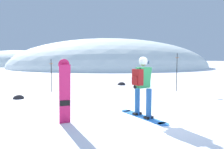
{
  "coord_description": "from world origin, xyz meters",
  "views": [
    {
      "loc": [
        -3.21,
        -4.53,
        1.64
      ],
      "look_at": [
        -0.15,
        3.45,
        1.0
      ],
      "focal_mm": 32.62,
      "sensor_mm": 36.0,
      "label": 1
    }
  ],
  "objects_px": {
    "spare_snowboard": "(65,91)",
    "rock_dark": "(121,85)",
    "piste_marker_far": "(177,69)",
    "rock_mid": "(19,99)",
    "piste_marker_near": "(51,73)",
    "snowboarder_main": "(142,85)"
  },
  "relations": [
    {
      "from": "spare_snowboard",
      "to": "rock_mid",
      "type": "height_order",
      "value": "spare_snowboard"
    },
    {
      "from": "spare_snowboard",
      "to": "piste_marker_near",
      "type": "height_order",
      "value": "piste_marker_near"
    },
    {
      "from": "piste_marker_far",
      "to": "rock_mid",
      "type": "distance_m",
      "value": 7.55
    },
    {
      "from": "snowboarder_main",
      "to": "rock_dark",
      "type": "distance_m",
      "value": 7.33
    },
    {
      "from": "snowboarder_main",
      "to": "piste_marker_far",
      "type": "xyz_separation_m",
      "value": [
        3.97,
        3.49,
        0.21
      ]
    },
    {
      "from": "snowboarder_main",
      "to": "piste_marker_near",
      "type": "height_order",
      "value": "snowboarder_main"
    },
    {
      "from": "spare_snowboard",
      "to": "rock_dark",
      "type": "xyz_separation_m",
      "value": [
        4.49,
        6.67,
        -0.84
      ]
    },
    {
      "from": "piste_marker_near",
      "to": "rock_mid",
      "type": "height_order",
      "value": "piste_marker_near"
    },
    {
      "from": "rock_dark",
      "to": "piste_marker_near",
      "type": "bearing_deg",
      "value": -162.64
    },
    {
      "from": "piste_marker_near",
      "to": "rock_dark",
      "type": "height_order",
      "value": "piste_marker_near"
    },
    {
      "from": "piste_marker_near",
      "to": "snowboarder_main",
      "type": "bearing_deg",
      "value": -69.81
    },
    {
      "from": "piste_marker_far",
      "to": "rock_dark",
      "type": "xyz_separation_m",
      "value": [
        -1.59,
        3.38,
        -1.13
      ]
    },
    {
      "from": "piste_marker_far",
      "to": "rock_mid",
      "type": "bearing_deg",
      "value": 174.08
    },
    {
      "from": "piste_marker_near",
      "to": "piste_marker_far",
      "type": "relative_size",
      "value": 0.85
    },
    {
      "from": "rock_dark",
      "to": "rock_mid",
      "type": "height_order",
      "value": "rock_dark"
    },
    {
      "from": "piste_marker_far",
      "to": "piste_marker_near",
      "type": "bearing_deg",
      "value": 161.52
    },
    {
      "from": "snowboarder_main",
      "to": "piste_marker_near",
      "type": "relative_size",
      "value": 1.07
    },
    {
      "from": "piste_marker_far",
      "to": "rock_mid",
      "type": "height_order",
      "value": "piste_marker_far"
    },
    {
      "from": "piste_marker_far",
      "to": "rock_mid",
      "type": "relative_size",
      "value": 4.42
    },
    {
      "from": "snowboarder_main",
      "to": "rock_mid",
      "type": "distance_m",
      "value": 5.56
    },
    {
      "from": "snowboarder_main",
      "to": "spare_snowboard",
      "type": "relative_size",
      "value": 1.09
    },
    {
      "from": "spare_snowboard",
      "to": "rock_mid",
      "type": "distance_m",
      "value": 4.36
    }
  ]
}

